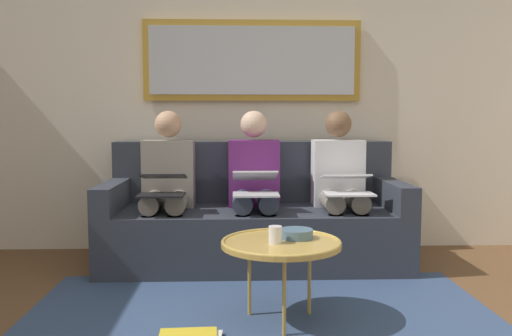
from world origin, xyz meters
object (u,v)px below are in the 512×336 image
Objects in this scene: person_middle at (254,183)px; laptop_silver at (255,184)px; laptop_white at (347,184)px; laptop_black at (163,184)px; person_right at (167,183)px; cup at (275,235)px; bowl at (296,234)px; coffee_table at (281,244)px; person_left at (340,182)px; couch at (254,220)px; framed_mirror at (252,61)px.

person_middle is 0.24m from laptop_silver.
laptop_white is 1.28m from laptop_black.
laptop_silver is 0.33× the size of person_right.
bowl is at bearing -138.21° from cup.
coffee_table is 1.19m from laptop_black.
laptop_white is (-0.57, -0.93, 0.15)m from cup.
laptop_white is at bearing 178.59° from laptop_silver.
person_left is at bearing -115.07° from coffee_table.
laptop_white is at bearing 158.65° from person_middle.
framed_mirror is (0.00, -0.39, 1.24)m from couch.
person_middle reaches higher than laptop_silver.
framed_mirror is 19.54× the size of cup.
person_middle reaches higher than bowl.
person_middle and person_right have the same top height.
laptop_silver is at bearing 20.11° from person_left.
cup is 0.08× the size of person_middle.
person_right is at bearing -11.06° from laptop_white.
laptop_white is (-0.45, -0.82, 0.17)m from bowl.
laptop_black is at bearing 26.24° from couch.
person_right is at bearing -20.11° from laptop_silver.
laptop_white is at bearing 90.00° from person_left.
person_middle reaches higher than laptop_black.
person_middle is (0.19, -1.07, 0.15)m from bowl.
laptop_black is at bearing 10.91° from person_left.
person_right is at bearing -59.11° from cup.
person_left is at bearing 144.47° from framed_mirror.
person_middle is 0.64m from person_right.
laptop_silver is (0.00, 0.23, 0.02)m from person_middle.
framed_mirror is at bearing -47.85° from laptop_white.
framed_mirror is 1.33m from laptop_white.
cup reaches higher than coffee_table.
coffee_table is at bearing 64.93° from person_left.
person_right is at bearing -90.00° from laptop_black.
laptop_silver reaches higher than bowl.
couch is 1.93× the size of person_left.
laptop_black is (0.83, -0.83, 0.17)m from bowl.
coffee_table is at bearing 93.65° from framed_mirror.
person_middle reaches higher than coffee_table.
framed_mirror is 1.89m from bowl.
bowl is at bearing 97.13° from framed_mirror.
couch is at bearing -80.49° from bowl.
person_middle is at bearing -86.69° from cup.
couch is 3.47× the size of coffee_table.
cup is at bearing 93.13° from couch.
person_right is (0.64, -0.23, -0.02)m from laptop_silver.
person_right reaches higher than cup.
framed_mirror is 5.24× the size of laptop_white.
couch is at bearing -26.48° from laptop_white.
person_left is 0.68m from laptop_silver.
person_middle is at bearing -158.91° from laptop_black.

